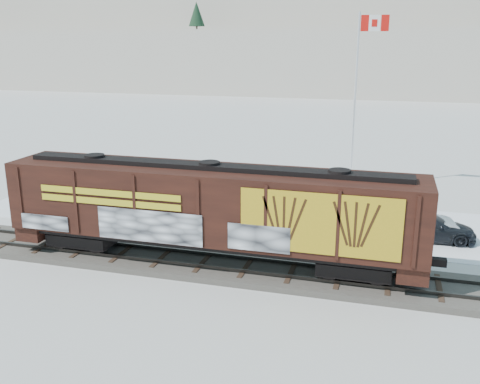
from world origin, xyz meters
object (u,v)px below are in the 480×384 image
(car_silver, at_px, (155,201))
(car_white, at_px, (411,223))
(flagpole, at_px, (355,127))
(hopper_railcar, at_px, (210,207))
(car_dark, at_px, (428,227))

(car_silver, distance_m, car_white, 14.41)
(flagpole, xyz_separation_m, car_silver, (-10.74, -8.79, -3.56))
(hopper_railcar, height_order, car_white, hopper_railcar)
(car_white, height_order, car_dark, car_white)
(car_white, bearing_deg, car_dark, -107.31)
(flagpole, xyz_separation_m, car_dark, (4.50, -9.10, -3.61))
(car_silver, xyz_separation_m, car_white, (14.41, -0.19, 0.05))
(car_white, bearing_deg, car_silver, 79.73)
(flagpole, height_order, car_silver, flagpole)
(flagpole, height_order, car_white, flagpole)
(hopper_railcar, relative_size, flagpole, 1.57)
(hopper_railcar, distance_m, car_dark, 11.65)
(flagpole, relative_size, car_dark, 2.50)
(car_silver, bearing_deg, car_dark, -92.26)
(car_silver, bearing_deg, flagpole, -51.81)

